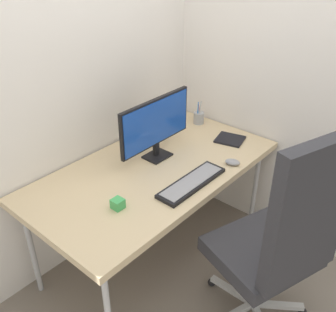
% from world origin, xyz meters
% --- Properties ---
extents(ground_plane, '(8.00, 8.00, 0.00)m').
position_xyz_m(ground_plane, '(0.00, 0.00, 0.00)').
color(ground_plane, slate).
extents(wall_back, '(2.93, 0.04, 2.80)m').
position_xyz_m(wall_back, '(0.00, 0.45, 1.40)').
color(wall_back, white).
rests_on(wall_back, ground_plane).
extents(wall_side_right, '(0.04, 2.19, 2.80)m').
position_xyz_m(wall_side_right, '(0.82, -0.19, 1.40)').
color(wall_side_right, white).
rests_on(wall_side_right, ground_plane).
extents(desk, '(1.58, 0.84, 0.71)m').
position_xyz_m(desk, '(0.00, 0.00, 0.67)').
color(desk, '#D1B78C').
rests_on(desk, ground_plane).
extents(office_chair, '(0.63, 0.64, 1.26)m').
position_xyz_m(office_chair, '(-0.01, -0.86, 0.66)').
color(office_chair, black).
rests_on(office_chair, ground_plane).
extents(monitor, '(0.58, 0.13, 0.39)m').
position_xyz_m(monitor, '(0.11, 0.08, 0.94)').
color(monitor, black).
rests_on(monitor, desk).
extents(keyboard, '(0.48, 0.14, 0.02)m').
position_xyz_m(keyboard, '(0.01, -0.28, 0.72)').
color(keyboard, black).
rests_on(keyboard, desk).
extents(mouse, '(0.09, 0.11, 0.03)m').
position_xyz_m(mouse, '(0.34, -0.34, 0.73)').
color(mouse, gray).
rests_on(mouse, desk).
extents(pen_holder, '(0.08, 0.08, 0.17)m').
position_xyz_m(pen_holder, '(0.68, 0.17, 0.76)').
color(pen_holder, '#9EA0A5').
rests_on(pen_holder, desk).
extents(notebook, '(0.21, 0.22, 0.01)m').
position_xyz_m(notebook, '(0.60, -0.15, 0.72)').
color(notebook, black).
rests_on(notebook, desk).
extents(desk_clamp_accessory, '(0.06, 0.06, 0.05)m').
position_xyz_m(desk_clamp_accessory, '(-0.41, -0.13, 0.74)').
color(desk_clamp_accessory, '#3FAD59').
rests_on(desk_clamp_accessory, desk).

